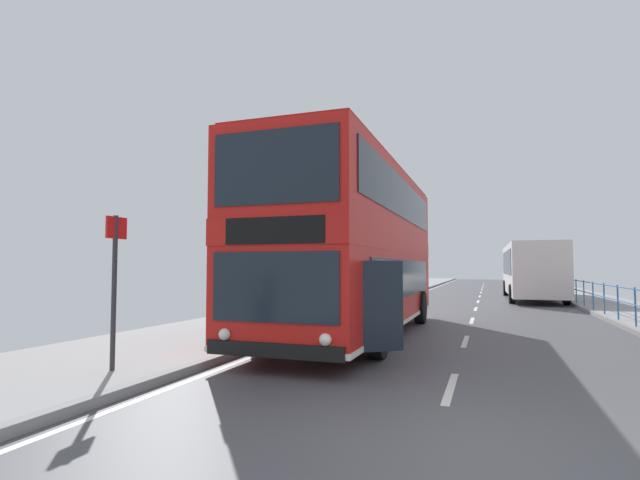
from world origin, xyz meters
The scene contains 4 objects.
ground centered at (-0.72, 0.00, 0.04)m, with size 15.80×140.00×0.20m.
double_decker_bus_main centered at (-2.77, 7.45, 2.30)m, with size 3.30×10.51×4.40m.
background_bus_far_lane centered at (2.82, 24.57, 1.67)m, with size 2.81×11.04×3.05m.
bus_stop_sign_near centered at (-5.20, 1.36, 1.70)m, with size 0.08×0.44×2.51m.
Camera 1 is at (0.58, -4.90, 1.80)m, focal length 26.84 mm.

